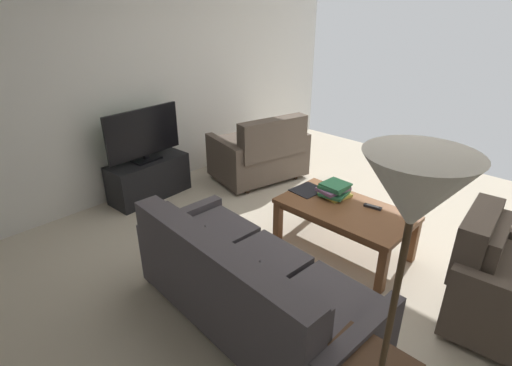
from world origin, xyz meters
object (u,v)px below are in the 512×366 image
flat_tv (143,134)px  loose_magazine (308,190)px  tv_stand (149,178)px  sofa_main (246,285)px  loveseat_near (260,152)px  tv_remote (373,207)px  coffee_table (345,214)px  floor_lamp (411,213)px  book_stack (334,190)px

flat_tv → loose_magazine: (-1.83, -0.68, -0.33)m
loose_magazine → tv_stand: bearing=-154.4°
sofa_main → flat_tv: 2.44m
sofa_main → loveseat_near: bearing=-49.1°
sofa_main → tv_remote: 1.48m
coffee_table → loose_magazine: loose_magazine is taller
tv_remote → floor_lamp: bearing=118.8°
floor_lamp → book_stack: floor_lamp is taller
sofa_main → tv_stand: (2.31, -0.66, -0.12)m
coffee_table → book_stack: size_ratio=3.71×
book_stack → coffee_table: bearing=148.7°
coffee_table → tv_stand: bearing=15.5°
tv_stand → flat_tv: 0.55m
book_stack → tv_remote: book_stack is taller
sofa_main → book_stack: (0.22, -1.42, 0.17)m
coffee_table → floor_lamp: size_ratio=0.70×
floor_lamp → flat_tv: bearing=-15.3°
coffee_table → book_stack: book_stack is taller
flat_tv → book_stack: bearing=-159.9°
loveseat_near → floor_lamp: (-2.83, 2.24, 1.12)m
coffee_table → book_stack: (0.21, -0.13, 0.13)m
sofa_main → loose_magazine: sofa_main is taller
sofa_main → floor_lamp: bearing=166.1°
floor_lamp → tv_stand: bearing=-15.3°
tv_stand → tv_remote: 2.61m
flat_tv → tv_remote: (-2.48, -0.80, -0.32)m
tv_remote → loose_magazine: tv_remote is taller
loveseat_near → loose_magazine: (-1.23, 0.62, 0.09)m
loose_magazine → book_stack: bearing=22.7°
loveseat_near → tv_remote: bearing=165.0°
coffee_table → tv_remote: 0.26m
floor_lamp → loose_magazine: 2.50m
tv_remote → flat_tv: bearing=18.0°
loveseat_near → coffee_table: 1.81m
tv_remote → loose_magazine: bearing=10.5°
coffee_table → tv_remote: bearing=-138.0°
loveseat_near → flat_tv: size_ratio=1.35×
sofa_main → loveseat_near: 2.60m
sofa_main → coffee_table: sofa_main is taller
loveseat_near → loose_magazine: loveseat_near is taller
book_stack → tv_remote: size_ratio=1.95×
book_stack → loose_magazine: (0.25, 0.08, -0.06)m
book_stack → loveseat_near: bearing=-20.1°
sofa_main → loveseat_near: loveseat_near is taller
floor_lamp → flat_tv: 3.63m
sofa_main → coffee_table: size_ratio=1.60×
coffee_table → tv_stand: 2.39m
sofa_main → book_stack: sofa_main is taller
sofa_main → flat_tv: flat_tv is taller
sofa_main → tv_remote: sofa_main is taller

